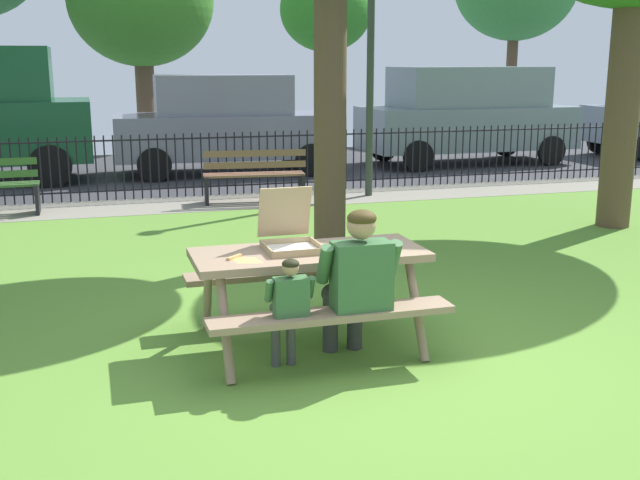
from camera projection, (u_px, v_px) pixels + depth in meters
ground at (314, 293)px, 7.55m from camera, size 28.00×11.66×0.02m
cobblestone_walkway at (226, 203)px, 12.35m from camera, size 28.00×1.40×0.01m
street_asphalt at (195, 170)px, 16.01m from camera, size 28.00×6.44×0.01m
picnic_table_foreground at (309, 272)px, 6.03m from camera, size 1.81×1.49×0.79m
pizza_box_open at (289, 234)px, 6.05m from camera, size 0.43×0.51×0.47m
pizza_slice_on_table at (244, 259)px, 5.72m from camera, size 0.27×0.28×0.02m
adult_at_table at (357, 280)px, 5.61m from camera, size 0.61×0.59×1.19m
child_at_table at (289, 304)px, 5.47m from camera, size 0.35×0.34×0.87m
iron_fence_streetside at (218, 164)px, 12.88m from camera, size 23.11×0.03×1.05m
park_bench_center at (254, 177)px, 12.24m from camera, size 1.63×0.61×0.85m
lamp_post_walkway at (371, 26)px, 12.36m from camera, size 0.28×0.28×4.57m
parked_car_center at (226, 123)px, 15.36m from camera, size 4.48×2.07×1.94m
parked_car_right at (467, 113)px, 16.78m from camera, size 4.64×2.04×2.08m
far_tree_center at (141, 1)px, 19.79m from camera, size 3.71×3.71×5.39m
far_tree_midright at (326, 11)px, 21.18m from camera, size 2.53×2.53×4.72m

